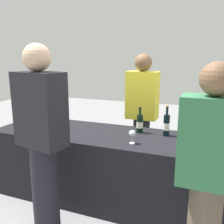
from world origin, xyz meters
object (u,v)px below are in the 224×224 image
Objects in this scene: wine_bottle_1 at (58,116)px; ice_bucket at (193,133)px; server_pouring at (142,112)px; wine_bottle_3 at (166,125)px; wine_bottle_0 at (50,116)px; guest_1 at (208,174)px; wine_bottle_2 at (140,123)px; wine_glass_2 at (189,138)px; wine_glass_0 at (44,122)px; wine_glass_1 at (132,134)px; guest_0 at (42,137)px.

wine_bottle_1 is 1.59m from ice_bucket.
wine_bottle_3 is at bearing 130.82° from server_pouring.
wine_bottle_0 is 0.89× the size of wine_bottle_3.
guest_1 is (0.15, -0.88, -0.01)m from ice_bucket.
wine_bottle_2 is at bearing 3.84° from wine_bottle_0.
wine_bottle_1 is 1.59m from wine_glass_2.
guest_1 is at bearing -27.62° from wine_bottle_1.
ice_bucket is (1.61, 0.22, -0.01)m from wine_glass_0.
wine_bottle_2 is at bearing 16.14° from wine_glass_0.
wine_bottle_2 reaches higher than wine_glass_1.
server_pouring reaches higher than guest_1.
wine_bottle_1 is 0.17× the size of guest_0.
wine_bottle_0 is 1.68m from wine_glass_2.
ice_bucket is (1.69, -0.01, -0.02)m from wine_bottle_0.
guest_1 reaches higher than wine_glass_2.
server_pouring is (1.01, 0.58, 0.01)m from wine_bottle_0.
wine_bottle_3 is at bearing 2.86° from wine_bottle_0.
wine_glass_1 is at bearing -17.04° from wine_bottle_1.
wine_glass_0 reaches higher than wine_glass_1.
server_pouring reaches higher than wine_glass_2.
wine_bottle_1 is 2.17× the size of wine_glass_0.
wine_glass_0 is (0.07, -0.23, -0.01)m from wine_bottle_0.
wine_glass_2 is (1.59, 0.03, -0.01)m from wine_glass_0.
wine_bottle_1 is at bearing 171.78° from wine_glass_2.
wine_bottle_0 is 0.10m from wine_bottle_1.
wine_bottle_0 is 0.95m from guest_0.
wine_glass_0 is at bearing 43.29° from server_pouring.
wine_glass_1 is 0.91m from guest_1.
wine_bottle_2 is at bearing 171.79° from ice_bucket.
wine_bottle_3 is at bearing 164.31° from ice_bucket.
wine_bottle_3 is 0.45m from wine_glass_1.
wine_bottle_0 is at bearing -163.56° from wine_bottle_1.
wine_bottle_0 is 2.26× the size of wine_glass_2.
guest_0 is at bearing -141.77° from wine_glass_1.
wine_glass_1 is 0.08× the size of server_pouring.
wine_bottle_0 is 0.18× the size of server_pouring.
server_pouring is at bearing 80.37° from guest_0.
wine_bottle_1 is 0.90× the size of wine_bottle_3.
wine_glass_2 is at bearing 10.09° from wine_glass_1.
wine_bottle_3 reaches higher than wine_glass_0.
server_pouring is at bearing 139.06° from ice_bucket.
wine_bottle_2 is 1.09m from wine_glass_0.
wine_bottle_3 is at bearing 12.54° from wine_glass_0.
wine_bottle_0 is 1.17m from server_pouring.
wine_bottle_1 is (0.09, 0.03, 0.00)m from wine_bottle_0.
ice_bucket is at bearing 7.78° from wine_glass_0.
wine_bottle_0 is 0.17× the size of guest_0.
wine_bottle_3 is 0.21× the size of guest_1.
guest_0 reaches higher than wine_glass_1.
wine_bottle_2 reaches higher than wine_glass_2.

